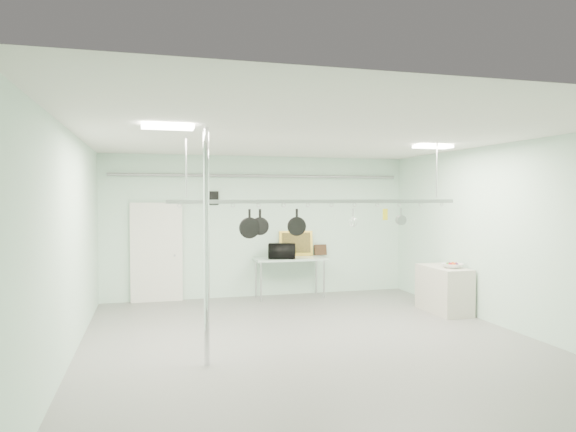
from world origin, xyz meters
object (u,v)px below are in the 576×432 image
object	(u,v)px
coffee_canister	(289,253)
skillet_mid	(260,222)
prep_table	(290,261)
pot_rack	(320,200)
fruit_bowl	(452,266)
chrome_pole	(207,247)
microwave	(282,251)
skillet_right	(297,222)
skillet_left	(250,223)
side_cabinet	(444,289)

from	to	relation	value
coffee_canister	skillet_mid	size ratio (longest dim) A/B	0.56
prep_table	skillet_mid	xyz separation A→B (m)	(-1.38, -3.30, 1.06)
pot_rack	coffee_canister	size ratio (longest dim) A/B	21.81
pot_rack	fruit_bowl	world-z (taller)	pot_rack
chrome_pole	microwave	distance (m)	4.63
chrome_pole	fruit_bowl	size ratio (longest dim) A/B	8.56
pot_rack	fruit_bowl	bearing A→B (deg)	16.49
skillet_right	microwave	bearing A→B (deg)	85.35
chrome_pole	skillet_left	bearing A→B (deg)	49.94
microwave	skillet_mid	xyz separation A→B (m)	(-1.17, -3.20, 0.82)
skillet_mid	prep_table	bearing A→B (deg)	88.78
skillet_right	prep_table	bearing A→B (deg)	82.25
fruit_bowl	microwave	bearing A→B (deg)	140.49
side_cabinet	skillet_mid	size ratio (longest dim) A/B	3.08
chrome_pole	fruit_bowl	world-z (taller)	chrome_pole
fruit_bowl	skillet_left	world-z (taller)	skillet_left
prep_table	skillet_mid	size ratio (longest dim) A/B	4.10
side_cabinet	fruit_bowl	world-z (taller)	fruit_bowl
chrome_pole	coffee_canister	world-z (taller)	chrome_pole
side_cabinet	microwave	distance (m)	3.52
side_cabinet	pot_rack	world-z (taller)	pot_rack
coffee_canister	fruit_bowl	world-z (taller)	coffee_canister
side_cabinet	skillet_left	size ratio (longest dim) A/B	2.80
skillet_left	skillet_mid	distance (m)	0.17
skillet_left	prep_table	bearing A→B (deg)	64.36
prep_table	skillet_right	xyz separation A→B (m)	(-0.78, -3.30, 1.05)
microwave	pot_rack	bearing A→B (deg)	102.40
side_cabinet	skillet_right	distance (m)	3.79
side_cabinet	skillet_mid	world-z (taller)	skillet_mid
chrome_pole	skillet_right	bearing A→B (deg)	30.68
microwave	skillet_left	distance (m)	3.56
microwave	skillet_right	bearing A→B (deg)	95.65
fruit_bowl	skillet_left	bearing A→B (deg)	-167.90
skillet_left	skillet_mid	size ratio (longest dim) A/B	1.10
side_cabinet	coffee_canister	size ratio (longest dim) A/B	5.45
skillet_left	skillet_right	bearing A→B (deg)	-0.58
chrome_pole	skillet_mid	bearing A→B (deg)	44.30
pot_rack	prep_table	bearing A→B (deg)	83.09
skillet_left	chrome_pole	bearing A→B (deg)	-130.65
chrome_pole	coffee_canister	xyz separation A→B (m)	(2.29, 4.22, -0.58)
skillet_left	coffee_canister	bearing A→B (deg)	64.72
chrome_pole	skillet_left	world-z (taller)	chrome_pole
side_cabinet	coffee_canister	xyz separation A→B (m)	(-2.56, 2.22, 0.57)
skillet_left	skillet_right	world-z (taller)	same
skillet_left	skillet_right	size ratio (longest dim) A/B	1.05
prep_table	microwave	bearing A→B (deg)	-153.52
prep_table	skillet_mid	distance (m)	3.73
side_cabinet	skillet_left	bearing A→B (deg)	-164.96
chrome_pole	prep_table	world-z (taller)	chrome_pole
pot_rack	microwave	distance (m)	3.41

